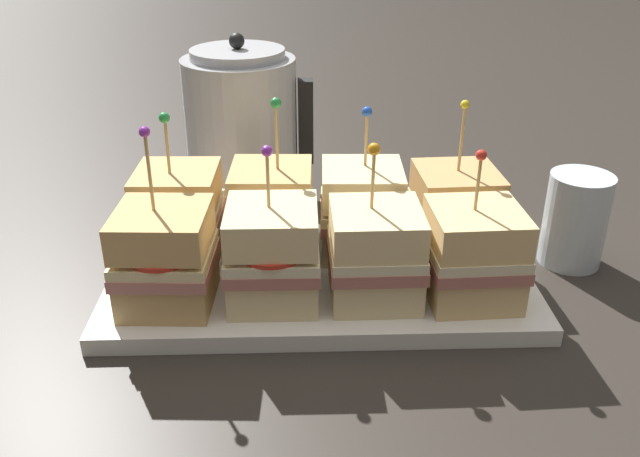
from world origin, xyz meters
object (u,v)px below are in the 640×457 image
sandwich_front_center_right (375,254)px  sandwich_back_center_left (272,210)px  sandwich_front_center_left (273,254)px  kettle_steel (242,126)px  sandwich_front_far_left (165,258)px  sandwich_front_far_right (473,254)px  drinking_glass (575,220)px  sandwich_back_center_right (362,210)px  sandwich_back_far_right (455,211)px  serving_platter (320,279)px  sandwich_back_far_left (179,213)px

sandwich_front_center_right → sandwich_back_center_left: sandwich_back_center_left is taller
sandwich_front_center_left → kettle_steel: size_ratio=0.72×
sandwich_front_center_right → kettle_steel: 0.34m
sandwich_front_far_left → sandwich_back_center_left: sandwich_front_far_left is taller
sandwich_front_center_right → sandwich_back_center_left: bearing=135.8°
sandwich_front_far_right → sandwich_front_center_right: bearing=178.1°
sandwich_front_far_right → sandwich_back_center_left: 0.22m
drinking_glass → sandwich_back_center_right: bearing=179.3°
sandwich_front_center_right → sandwich_front_far_left: bearing=-178.8°
sandwich_front_center_right → sandwich_back_far_right: bearing=44.5°
kettle_steel → drinking_glass: bearing=-28.5°
sandwich_front_far_left → sandwich_back_far_right: (0.30, 0.10, -0.00)m
sandwich_back_center_left → kettle_steel: size_ratio=0.80×
serving_platter → sandwich_front_far_right: size_ratio=2.87×
sandwich_back_far_right → sandwich_back_center_left: bearing=178.8°
sandwich_back_far_left → kettle_steel: 0.21m
sandwich_back_center_right → sandwich_front_far_left: bearing=-152.8°
sandwich_front_center_left → sandwich_front_far_left: bearing=-178.0°
sandwich_back_far_left → sandwich_back_center_right: 0.20m
sandwich_back_center_right → sandwich_front_far_right: bearing=-45.0°
sandwich_front_center_left → sandwich_front_far_right: (0.19, -0.00, -0.00)m
serving_platter → sandwich_front_center_left: 0.09m
sandwich_front_center_left → sandwich_back_center_left: bearing=92.0°
sandwich_back_far_left → serving_platter: bearing=-17.6°
sandwich_front_far_left → sandwich_back_center_left: bearing=46.6°
sandwich_front_center_left → sandwich_front_far_right: bearing=-0.8°
serving_platter → drinking_glass: bearing=9.1°
sandwich_front_center_left → sandwich_front_far_right: sandwich_front_center_left is taller
sandwich_front_far_right → sandwich_back_center_right: 0.14m
sandwich_front_far_left → sandwich_front_center_right: sandwich_front_far_left is taller
kettle_steel → drinking_glass: (0.38, -0.21, -0.05)m
kettle_steel → drinking_glass: 0.44m
serving_platter → kettle_steel: kettle_steel is taller
sandwich_back_far_right → drinking_glass: sandwich_back_far_right is taller
sandwich_front_far_right → sandwich_front_center_left: bearing=179.2°
sandwich_front_far_right → kettle_steel: kettle_steel is taller
sandwich_back_center_right → sandwich_back_far_right: size_ratio=0.95×
sandwich_back_far_right → kettle_steel: kettle_steel is taller
serving_platter → sandwich_front_center_right: 0.09m
sandwich_front_center_right → serving_platter: bearing=137.3°
sandwich_front_center_right → sandwich_back_center_right: (-0.00, 0.10, 0.00)m
sandwich_back_center_left → drinking_glass: size_ratio=1.66×
sandwich_front_center_left → sandwich_front_far_right: size_ratio=1.03×
sandwich_back_center_right → sandwich_back_far_left: bearing=-179.8°
sandwich_back_far_left → sandwich_back_center_left: 0.10m
sandwich_back_center_right → kettle_steel: bearing=125.0°
sandwich_back_far_left → sandwich_back_center_right: size_ratio=1.00×
sandwich_front_far_left → sandwich_front_far_right: 0.30m
sandwich_front_center_left → sandwich_back_far_right: size_ratio=0.92×
sandwich_front_far_right → sandwich_back_far_left: (-0.30, 0.10, 0.00)m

